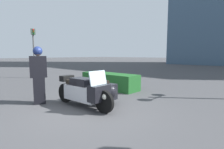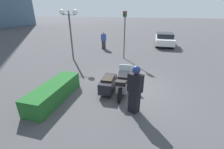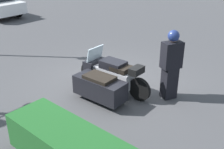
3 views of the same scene
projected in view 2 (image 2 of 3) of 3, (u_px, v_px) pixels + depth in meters
The scene contains 8 objects.
ground_plane at pixel (129, 88), 7.43m from camera, with size 160.00×160.00×0.00m, color #424244.
police_motorcycle at pixel (116, 82), 7.04m from camera, with size 2.38×1.30×1.15m.
officer_rider at pixel (135, 89), 5.36m from camera, with size 0.50×0.59×1.85m.
hedge_bush_curbside at pixel (54, 92), 6.37m from camera, with size 2.89×0.90×0.71m, color #1E5623.
twin_lamp_post at pixel (69, 20), 10.72m from camera, with size 0.37×1.39×3.64m.
traffic_light_near at pixel (125, 29), 11.16m from camera, with size 0.22×0.28×3.52m.
parked_car_background at pixel (164, 39), 16.15m from camera, with size 4.15×1.83×1.34m.
pedestrian_bystander at pixel (104, 40), 14.68m from camera, with size 0.34×0.50×1.69m.
Camera 2 is at (-6.56, -0.86, 3.56)m, focal length 24.00 mm.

